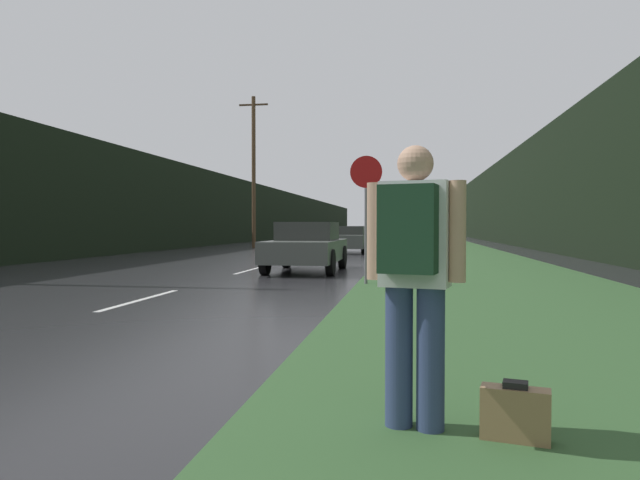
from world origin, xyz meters
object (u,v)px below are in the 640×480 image
(stop_sign, at_px, (366,204))
(hitchhiker_with_backpack, at_px, (414,268))
(suitcase, at_px, (515,415))
(car_passing_far, at_px, (349,239))
(car_passing_near, at_px, (307,246))

(stop_sign, distance_m, hitchhiker_with_backpack, 9.32)
(suitcase, bearing_deg, hitchhiker_with_backpack, -175.94)
(hitchhiker_with_backpack, relative_size, car_passing_far, 0.42)
(hitchhiker_with_backpack, xyz_separation_m, suitcase, (0.62, -0.09, -0.88))
(stop_sign, distance_m, suitcase, 9.61)
(car_passing_near, bearing_deg, stop_sign, 119.82)
(hitchhiker_with_backpack, height_order, car_passing_far, hitchhiker_with_backpack)
(hitchhiker_with_backpack, bearing_deg, suitcase, 4.06)
(hitchhiker_with_backpack, height_order, suitcase, hitchhiker_with_backpack)
(stop_sign, xyz_separation_m, hitchhiker_with_backpack, (1.02, -9.24, -0.76))
(hitchhiker_with_backpack, bearing_deg, stop_sign, 108.58)
(stop_sign, height_order, hitchhiker_with_backpack, stop_sign)
(suitcase, distance_m, car_passing_near, 13.33)
(suitcase, distance_m, car_passing_far, 24.72)
(car_passing_near, bearing_deg, suitcase, 105.83)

